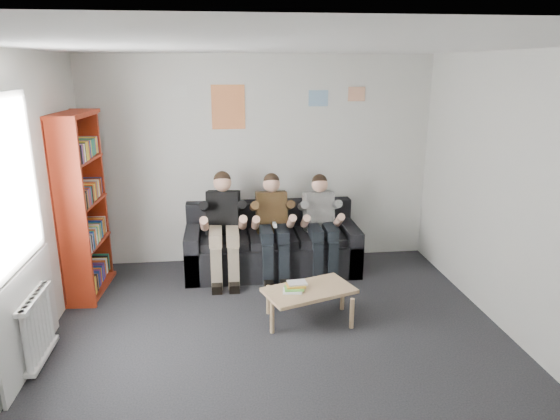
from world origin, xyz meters
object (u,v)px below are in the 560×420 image
coffee_table (309,293)px  person_middle (273,227)px  bookshelf (83,206)px  sofa (272,247)px  person_left (224,227)px  person_right (321,226)px

coffee_table → person_middle: 1.28m
bookshelf → person_middle: bookshelf is taller
sofa → person_left: person_left is taller
sofa → coffee_table: sofa is taller
sofa → person_left: size_ratio=1.65×
bookshelf → person_right: (2.77, 0.20, -0.41)m
coffee_table → person_middle: person_middle is taller
coffee_table → person_left: size_ratio=0.68×
sofa → bookshelf: bearing=-169.6°
bookshelf → person_right: bookshelf is taller
coffee_table → person_left: 1.52m
person_middle → person_right: person_middle is taller
sofa → bookshelf: 2.32m
person_left → person_middle: (0.61, 0.00, -0.01)m
coffee_table → person_right: 1.31m
person_right → bookshelf: bearing=177.9°
bookshelf → person_left: bearing=11.4°
bookshelf → coffee_table: size_ratio=2.32×
bookshelf → person_middle: bearing=9.4°
bookshelf → person_right: bearing=8.3°
sofa → person_middle: 0.39m
coffee_table → person_middle: (-0.24, 1.21, 0.33)m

